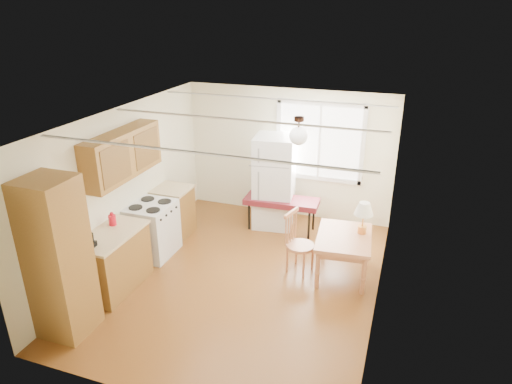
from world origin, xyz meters
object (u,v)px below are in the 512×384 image
at_px(chair, 295,238).
at_px(bench, 282,202).
at_px(dining_table, 344,242).
at_px(refrigerator, 274,182).

bearing_deg(chair, bench, 129.63).
relative_size(bench, dining_table, 1.21).
distance_m(dining_table, chair, 0.74).
xyz_separation_m(refrigerator, dining_table, (1.52, -1.32, -0.30)).
relative_size(bench, chair, 1.39).
xyz_separation_m(refrigerator, bench, (0.20, -0.18, -0.31)).
height_order(bench, dining_table, dining_table).
distance_m(refrigerator, dining_table, 2.04).
bearing_deg(dining_table, refrigerator, 133.69).
bearing_deg(dining_table, chair, -177.06).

